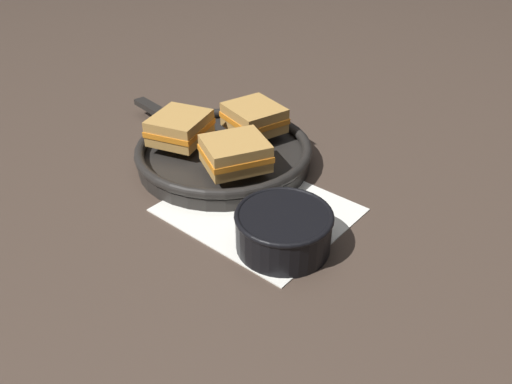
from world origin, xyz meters
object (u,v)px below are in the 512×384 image
Objects in this scene: skillet at (223,153)px; sandwich_far_left at (254,118)px; sandwich_near_left at (180,127)px; spoon at (276,218)px; sandwich_near_right at (235,153)px; soup_bowl at (284,228)px.

skillet is 3.36× the size of sandwich_far_left.
sandwich_near_left is at bearing -132.68° from sandwich_far_left.
sandwich_near_left is at bearing -163.90° from spoon.
spoon is 0.13m from sandwich_near_right.
sandwich_far_left is (-0.15, 0.19, 0.06)m from spoon.
sandwich_far_left is at bearing 47.32° from sandwich_near_left.
soup_bowl is at bearing -25.51° from sandwich_near_left.
sandwich_near_right is (0.14, -0.03, 0.00)m from sandwich_near_left.
sandwich_near_right is at bearing -171.90° from spoon.
skillet is at bearing -104.21° from sandwich_far_left.
sandwich_far_left reaches higher than skillet.
sandwich_far_left reaches higher than soup_bowl.
skillet reaches higher than spoon.
spoon is 0.20m from skillet.
sandwich_near_right and sandwich_far_left have the same top height.
soup_bowl is 0.06m from spoon.
skillet is (-0.21, 0.16, -0.01)m from soup_bowl.
sandwich_near_left reaches higher than spoon.
sandwich_near_left is (-0.28, 0.13, 0.03)m from soup_bowl.
sandwich_far_left is at bearing 163.86° from spoon.
skillet is 0.09m from sandwich_near_right.
sandwich_near_left is at bearing 154.49° from soup_bowl.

